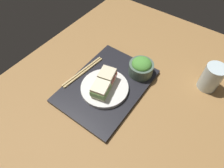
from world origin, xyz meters
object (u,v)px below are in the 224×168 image
(salad_bowl, at_px, (142,67))
(chopsticks_pair, at_px, (83,72))
(sandwich_far, at_px, (101,89))
(drinking_glass, at_px, (211,78))
(sandwich_near, at_px, (107,77))
(sandwich_plate, at_px, (105,88))

(salad_bowl, xyz_separation_m, chopsticks_pair, (0.14, -0.21, -0.03))
(sandwich_far, distance_m, chopsticks_pair, 0.15)
(salad_bowl, relative_size, drinking_glass, 0.89)
(sandwich_far, height_order, drinking_glass, drinking_glass)
(sandwich_far, bearing_deg, drinking_glass, 133.26)
(sandwich_near, distance_m, sandwich_far, 0.06)
(salad_bowl, bearing_deg, drinking_glass, 113.64)
(sandwich_near, height_order, drinking_glass, drinking_glass)
(sandwich_far, xyz_separation_m, drinking_glass, (-0.30, 0.32, -0.00))
(sandwich_near, height_order, sandwich_far, sandwich_near)
(salad_bowl, bearing_deg, sandwich_plate, -24.91)
(chopsticks_pair, bearing_deg, salad_bowl, 124.78)
(sandwich_far, bearing_deg, sandwich_near, -163.75)
(sandwich_near, xyz_separation_m, chopsticks_pair, (0.01, -0.12, -0.04))
(salad_bowl, height_order, chopsticks_pair, salad_bowl)
(sandwich_plate, xyz_separation_m, sandwich_near, (-0.03, -0.01, 0.04))
(sandwich_near, bearing_deg, drinking_glass, 125.63)
(sandwich_near, relative_size, chopsticks_pair, 0.35)
(sandwich_plate, bearing_deg, salad_bowl, 155.09)
(chopsticks_pair, bearing_deg, sandwich_near, 95.77)
(sandwich_plate, distance_m, salad_bowl, 0.18)
(sandwich_far, distance_m, salad_bowl, 0.20)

